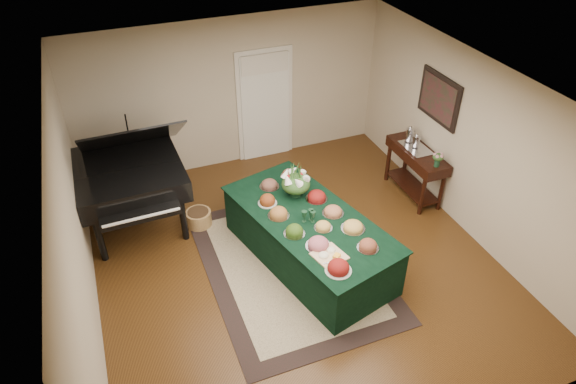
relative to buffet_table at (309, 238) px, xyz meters
name	(u,v)px	position (x,y,z in m)	size (l,w,h in m)	color
ground	(295,261)	(-0.19, 0.01, -0.40)	(6.00, 6.00, 0.00)	black
area_rug	(290,265)	(-0.29, -0.03, -0.39)	(2.33, 3.27, 0.01)	black
kitchen_doorway	(265,106)	(0.41, 2.98, 0.63)	(1.05, 0.07, 2.10)	silver
buffet_table	(309,238)	(0.00, 0.00, 0.00)	(1.90, 2.92, 0.78)	black
food_platters	(311,216)	(0.01, -0.03, 0.44)	(1.18, 2.42, 0.13)	silver
cutting_board	(329,254)	(-0.08, -0.81, 0.42)	(0.45, 0.45, 0.10)	tan
green_goblets	(309,216)	(-0.03, -0.08, 0.48)	(0.18, 0.13, 0.18)	#153620
floral_centerpiece	(296,181)	(0.02, 0.55, 0.64)	(0.43, 0.43, 0.43)	#153620
grand_piano	(130,174)	(-2.17, 1.74, 0.56)	(1.69, 1.90, 1.87)	black
wicker_basket	(199,218)	(-1.30, 1.36, -0.27)	(0.40, 0.40, 0.25)	#9F7440
mahogany_sideboard	(416,161)	(2.30, 0.86, 0.27)	(0.45, 1.26, 0.87)	black
tea_service	(413,139)	(2.30, 1.03, 0.59)	(0.34, 0.58, 0.30)	silver
pink_bouquet	(438,157)	(2.30, 0.35, 0.63)	(0.19, 0.19, 0.24)	#153620
wall_painting	(439,98)	(2.53, 0.86, 1.35)	(0.05, 0.95, 0.75)	black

